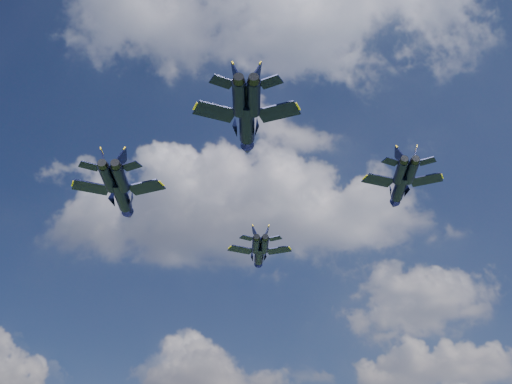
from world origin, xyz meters
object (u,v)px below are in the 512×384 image
at_px(jet_left, 122,196).
at_px(jet_slot, 247,124).
at_px(jet_right, 400,188).
at_px(jet_lead, 259,255).

height_order(jet_left, jet_slot, jet_left).
bearing_deg(jet_slot, jet_right, 40.07).
bearing_deg(jet_lead, jet_slot, -94.44).
height_order(jet_right, jet_slot, jet_right).
height_order(jet_lead, jet_left, jet_left).
distance_m(jet_lead, jet_left, 30.08).
bearing_deg(jet_right, jet_slot, -138.43).
xyz_separation_m(jet_right, jet_slot, (-20.89, -22.68, -2.13)).
height_order(jet_lead, jet_right, jet_right).
bearing_deg(jet_left, jet_lead, 45.78).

